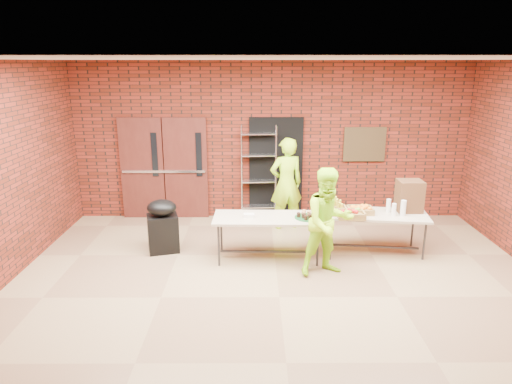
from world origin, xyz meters
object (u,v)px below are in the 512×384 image
Objects in this scene: coffee_dispenser at (409,196)px; volunteer_man at (328,222)px; wire_rack at (259,173)px; table_right at (374,217)px; covered_grill at (163,226)px; volunteer_woman at (286,184)px; table_left at (268,220)px.

coffee_dispenser is 1.76m from volunteer_man.
wire_rack is 2.65m from table_right.
coffee_dispenser is (0.60, 0.12, 0.33)m from table_right.
wire_rack is 2.11× the size of covered_grill.
coffee_dispenser is 4.23m from covered_grill.
volunteer_man is (0.50, -2.04, -0.06)m from volunteer_woman.
table_left is at bearing -171.91° from coffee_dispenser.
table_left is at bearing -165.95° from table_right.
volunteer_woman reaches higher than covered_grill.
covered_grill is at bearing 11.07° from volunteer_woman.
wire_rack is at bearing 93.94° from volunteer_man.
table_right is 1.08× the size of volunteer_man.
wire_rack is 2.76m from volunteer_man.
table_left is 3.35× the size of coffee_dispenser.
volunteer_man is at bearing -30.79° from table_left.
wire_rack is 1.16× the size of volunteer_man.
table_left reaches higher than table_right.
wire_rack is 1.07× the size of table_right.
coffee_dispenser is (2.40, 0.34, 0.32)m from table_left.
table_right is 3.60m from covered_grill.
table_left is 1.07m from volunteer_man.
volunteer_woman is (-2.01, 1.13, -0.09)m from coffee_dispenser.
wire_rack is at bearing 95.06° from table_left.
coffee_dispenser is at bearing 13.07° from volunteer_man.
table_left is 1.94× the size of covered_grill.
covered_grill is at bearing 171.19° from table_left.
table_left is (0.13, -2.00, -0.31)m from wire_rack.
covered_grill is at bearing -137.86° from wire_rack.
table_right is 0.70m from coffee_dispenser.
table_right is (1.80, 0.22, -0.01)m from table_left.
coffee_dispenser reaches higher than table_right.
wire_rack reaches higher than volunteer_man.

